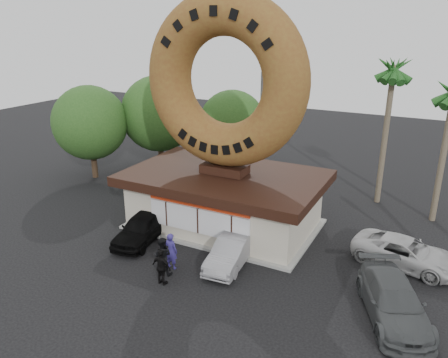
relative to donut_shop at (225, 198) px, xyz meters
name	(u,v)px	position (x,y,z in m)	size (l,w,h in m)	color
ground	(168,273)	(0.00, -5.98, -1.77)	(90.00, 90.00, 0.00)	black
donut_shop	(225,198)	(0.00, 0.00, 0.00)	(11.20, 7.20, 3.80)	beige
giant_donut	(225,81)	(0.00, 0.02, 6.72)	(9.38, 9.38, 2.39)	brown
tree_west	(159,114)	(-9.50, 7.02, 2.87)	(6.00, 6.00, 7.65)	#473321
tree_mid	(232,124)	(-4.00, 9.02, 2.25)	(5.20, 5.20, 6.63)	#473321
tree_far	(90,123)	(-13.00, 3.02, 2.56)	(5.60, 5.60, 7.14)	#473321
palm_near	(393,75)	(7.50, 8.02, 6.65)	(2.60, 2.60, 9.75)	#726651
street_lamp	(263,118)	(-1.86, 10.02, 2.72)	(2.11, 0.20, 8.00)	#59595E
person_left	(171,251)	(-0.09, -5.51, -0.82)	(0.69, 0.45, 1.89)	navy
person_center	(162,256)	(-0.15, -6.15, -0.80)	(0.93, 0.73, 1.92)	black
person_right	(162,267)	(0.33, -6.89, -0.88)	(1.04, 0.43, 1.78)	black
car_black	(142,228)	(-3.17, -3.84, -1.00)	(1.80, 4.48, 1.53)	black
car_silver	(231,252)	(2.36, -3.82, -1.07)	(1.47, 4.23, 1.39)	#959599
car_grey	(394,301)	(10.10, -4.54, -1.00)	(2.16, 5.31, 1.54)	#4C4F50
car_white	(406,253)	(10.09, 0.04, -1.06)	(2.35, 5.09, 1.41)	#BDBDBD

